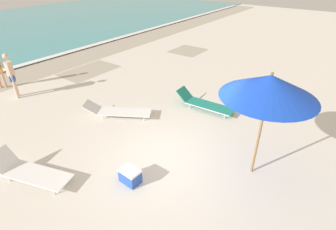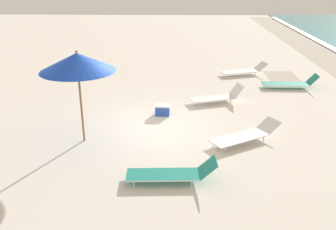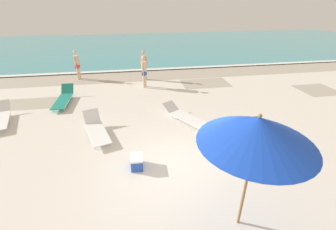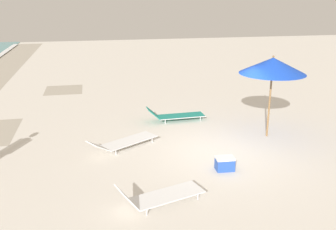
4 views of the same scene
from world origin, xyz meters
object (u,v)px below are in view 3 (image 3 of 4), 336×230
(beach_umbrella, at_px, (257,131))
(cooler_box, at_px, (137,162))
(sun_lounger_beside_umbrella, at_px, (185,116))
(beachgoer_shoreline_child, at_px, (144,70))
(sun_lounger_near_water_left, at_px, (63,98))
(sun_lounger_near_water_right, at_px, (96,129))
(beachgoer_strolling_adult, at_px, (144,63))
(sun_lounger_under_umbrella, at_px, (0,117))
(beachgoer_wading_adult, at_px, (77,63))
(sun_lounger_mid_beach_solo, at_px, (265,140))

(beach_umbrella, height_order, cooler_box, beach_umbrella)
(beach_umbrella, xyz_separation_m, cooler_box, (-2.11, 2.25, -2.18))
(sun_lounger_beside_umbrella, xyz_separation_m, beachgoer_shoreline_child, (-1.30, 4.30, 0.80))
(sun_lounger_near_water_left, xyz_separation_m, sun_lounger_near_water_right, (1.88, -3.27, 0.01))
(sun_lounger_beside_umbrella, distance_m, beachgoer_strolling_adult, 5.88)
(sun_lounger_near_water_left, distance_m, sun_lounger_near_water_right, 3.77)
(beach_umbrella, relative_size, sun_lounger_under_umbrella, 1.17)
(beach_umbrella, distance_m, beachgoer_strolling_adult, 10.63)
(beach_umbrella, height_order, beachgoer_wading_adult, beach_umbrella)
(sun_lounger_under_umbrella, height_order, sun_lounger_mid_beach_solo, sun_lounger_mid_beach_solo)
(sun_lounger_near_water_left, height_order, beachgoer_strolling_adult, beachgoer_strolling_adult)
(beachgoer_wading_adult, bearing_deg, sun_lounger_near_water_right, 33.74)
(sun_lounger_near_water_right, bearing_deg, beachgoer_strolling_adult, 52.64)
(sun_lounger_near_water_right, height_order, cooler_box, sun_lounger_near_water_right)
(sun_lounger_mid_beach_solo, xyz_separation_m, beachgoer_shoreline_child, (-3.54, 6.43, 0.79))
(sun_lounger_beside_umbrella, relative_size, cooler_box, 4.40)
(beachgoer_wading_adult, bearing_deg, sun_lounger_mid_beach_solo, 60.26)
(sun_lounger_near_water_right, distance_m, beachgoer_strolling_adult, 6.61)
(sun_lounger_mid_beach_solo, relative_size, beachgoer_shoreline_child, 1.23)
(sun_lounger_under_umbrella, distance_m, beachgoer_strolling_adult, 7.65)
(beachgoer_shoreline_child, relative_size, beachgoer_strolling_adult, 1.00)
(sun_lounger_near_water_right, height_order, beachgoer_shoreline_child, beachgoer_shoreline_child)
(beach_umbrella, xyz_separation_m, beachgoer_strolling_adult, (-1.25, 10.47, -1.36))
(sun_lounger_near_water_left, relative_size, beachgoer_wading_adult, 1.29)
(sun_lounger_beside_umbrella, xyz_separation_m, cooler_box, (-2.06, -2.53, -0.02))
(sun_lounger_mid_beach_solo, xyz_separation_m, beachgoer_strolling_adult, (-3.45, 7.84, 0.79))
(beachgoer_wading_adult, height_order, cooler_box, beachgoer_wading_adult)
(beachgoer_strolling_adult, bearing_deg, sun_lounger_near_water_right, 109.29)
(sun_lounger_near_water_right, bearing_deg, cooler_box, -73.88)
(sun_lounger_near_water_right, relative_size, beachgoer_wading_adult, 1.19)
(beachgoer_shoreline_child, bearing_deg, sun_lounger_beside_umbrella, 45.16)
(sun_lounger_under_umbrella, xyz_separation_m, beachgoer_strolling_adult, (6.12, 4.52, 0.79))
(sun_lounger_under_umbrella, bearing_deg, sun_lounger_mid_beach_solo, -36.60)
(beachgoer_strolling_adult, bearing_deg, sun_lounger_beside_umbrella, 141.01)
(sun_lounger_near_water_left, bearing_deg, beachgoer_wading_adult, 89.68)
(beach_umbrella, bearing_deg, sun_lounger_near_water_left, 125.29)
(beachgoer_wading_adult, distance_m, beachgoer_strolling_adult, 4.07)
(beachgoer_shoreline_child, xyz_separation_m, beachgoer_strolling_adult, (0.09, 1.40, 0.00))
(sun_lounger_beside_umbrella, distance_m, beachgoer_shoreline_child, 4.56)
(beach_umbrella, relative_size, cooler_box, 5.23)
(sun_lounger_under_umbrella, relative_size, sun_lounger_near_water_left, 1.01)
(sun_lounger_near_water_right, bearing_deg, sun_lounger_mid_beach_solo, -33.88)
(sun_lounger_near_water_left, relative_size, beachgoer_strolling_adult, 1.29)
(sun_lounger_mid_beach_solo, xyz_separation_m, beachgoer_wading_adult, (-7.45, 8.59, 0.79))
(beach_umbrella, xyz_separation_m, sun_lounger_near_water_left, (-5.35, 7.56, -2.15))
(sun_lounger_under_umbrella, xyz_separation_m, beachgoer_shoreline_child, (6.03, 3.12, 0.79))
(beach_umbrella, xyz_separation_m, sun_lounger_near_water_right, (-3.47, 4.29, -2.14))
(beach_umbrella, bearing_deg, sun_lounger_under_umbrella, 141.13)
(beach_umbrella, distance_m, sun_lounger_near_water_left, 9.51)
(sun_lounger_near_water_right, bearing_deg, beach_umbrella, -68.61)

